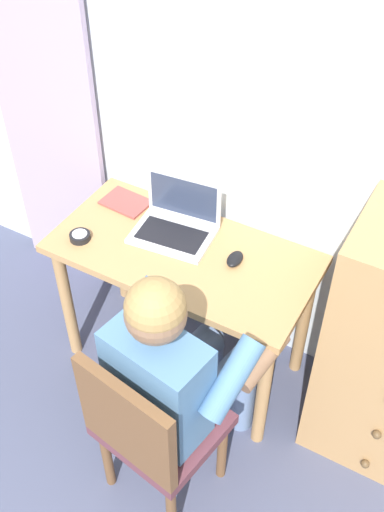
{
  "coord_description": "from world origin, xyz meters",
  "views": [
    {
      "loc": [
        0.54,
        0.23,
        2.48
      ],
      "look_at": [
        -0.31,
        1.75,
        0.84
      ],
      "focal_mm": 42.82,
      "sensor_mm": 36.0,
      "label": 1
    }
  ],
  "objects_px": {
    "laptop": "(176,222)",
    "person_seated": "(180,367)",
    "notebook_pad": "(126,202)",
    "desk": "(183,272)",
    "computer_mouse": "(235,259)",
    "chair": "(150,429)",
    "desk_clock": "(80,236)"
  },
  "relations": [
    {
      "from": "person_seated",
      "to": "laptop",
      "type": "bearing_deg",
      "value": 121.44
    },
    {
      "from": "chair",
      "to": "person_seated",
      "type": "relative_size",
      "value": 0.73
    },
    {
      "from": "desk",
      "to": "chair",
      "type": "height_order",
      "value": "chair"
    },
    {
      "from": "chair",
      "to": "computer_mouse",
      "type": "bearing_deg",
      "value": 91.33
    },
    {
      "from": "notebook_pad",
      "to": "laptop",
      "type": "bearing_deg",
      "value": -5.49
    },
    {
      "from": "computer_mouse",
      "to": "notebook_pad",
      "type": "height_order",
      "value": "computer_mouse"
    },
    {
      "from": "person_seated",
      "to": "computer_mouse",
      "type": "bearing_deg",
      "value": 94.74
    },
    {
      "from": "desk",
      "to": "person_seated",
      "type": "xyz_separation_m",
      "value": [
        0.26,
        -0.48,
        0.05
      ]
    },
    {
      "from": "computer_mouse",
      "to": "chair",
      "type": "bearing_deg",
      "value": -91.43
    },
    {
      "from": "chair",
      "to": "laptop",
      "type": "relative_size",
      "value": 2.38
    },
    {
      "from": "person_seated",
      "to": "desk",
      "type": "bearing_deg",
      "value": 118.9
    },
    {
      "from": "computer_mouse",
      "to": "desk_clock",
      "type": "height_order",
      "value": "computer_mouse"
    },
    {
      "from": "laptop",
      "to": "person_seated",
      "type": "bearing_deg",
      "value": -58.56
    },
    {
      "from": "person_seated",
      "to": "laptop",
      "type": "height_order",
      "value": "person_seated"
    },
    {
      "from": "desk_clock",
      "to": "notebook_pad",
      "type": "bearing_deg",
      "value": 83.62
    },
    {
      "from": "laptop",
      "to": "chair",
      "type": "bearing_deg",
      "value": -66.75
    },
    {
      "from": "chair",
      "to": "laptop",
      "type": "xyz_separation_m",
      "value": [
        -0.32,
        0.75,
        0.3
      ]
    },
    {
      "from": "desk",
      "to": "chair",
      "type": "bearing_deg",
      "value": -70.24
    },
    {
      "from": "notebook_pad",
      "to": "person_seated",
      "type": "bearing_deg",
      "value": -39.72
    },
    {
      "from": "desk",
      "to": "notebook_pad",
      "type": "xyz_separation_m",
      "value": [
        -0.39,
        0.15,
        0.13
      ]
    },
    {
      "from": "person_seated",
      "to": "notebook_pad",
      "type": "distance_m",
      "value": 0.91
    },
    {
      "from": "chair",
      "to": "computer_mouse",
      "type": "distance_m",
      "value": 0.75
    },
    {
      "from": "person_seated",
      "to": "laptop",
      "type": "distance_m",
      "value": 0.68
    },
    {
      "from": "chair",
      "to": "desk_clock",
      "type": "bearing_deg",
      "value": 142.49
    },
    {
      "from": "laptop",
      "to": "notebook_pad",
      "type": "relative_size",
      "value": 1.73
    },
    {
      "from": "desk",
      "to": "desk_clock",
      "type": "relative_size",
      "value": 12.51
    },
    {
      "from": "laptop",
      "to": "notebook_pad",
      "type": "distance_m",
      "value": 0.31
    },
    {
      "from": "desk",
      "to": "person_seated",
      "type": "distance_m",
      "value": 0.55
    },
    {
      "from": "computer_mouse",
      "to": "notebook_pad",
      "type": "distance_m",
      "value": 0.62
    },
    {
      "from": "chair",
      "to": "computer_mouse",
      "type": "height_order",
      "value": "chair"
    },
    {
      "from": "computer_mouse",
      "to": "desk_clock",
      "type": "distance_m",
      "value": 0.67
    },
    {
      "from": "person_seated",
      "to": "computer_mouse",
      "type": "height_order",
      "value": "person_seated"
    }
  ]
}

